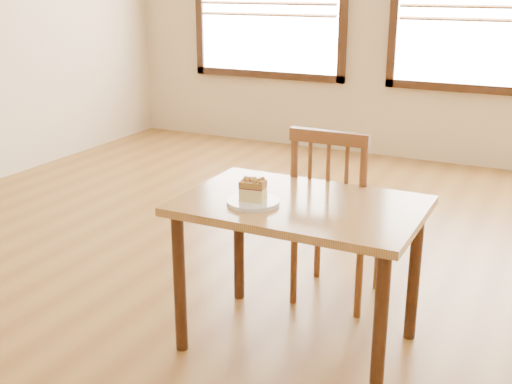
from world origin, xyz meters
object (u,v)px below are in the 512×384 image
cake_slice (253,189)px  cafe_table_main (300,223)px  plate (253,202)px  cafe_chair_main (336,213)px

cake_slice → cafe_table_main: bearing=27.0°
cafe_table_main → plate: 0.25m
cafe_table_main → cafe_chair_main: 0.54m
cafe_chair_main → plate: cafe_chair_main is taller
cafe_chair_main → plate: (-0.18, -0.66, 0.24)m
cafe_table_main → cafe_chair_main: (-0.00, 0.53, -0.12)m
plate → cafe_chair_main: bearing=74.6°
plate → cake_slice: (0.00, -0.00, 0.06)m
cafe_table_main → cafe_chair_main: size_ratio=1.09×
cafe_table_main → cake_slice: (-0.18, -0.13, 0.18)m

